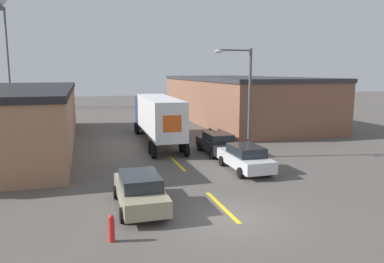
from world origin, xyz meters
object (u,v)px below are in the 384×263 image
Objects in this scene: semi_truck at (157,115)px; fire_hydrant at (111,228)px; parked_car_right_near at (245,158)px; parked_car_left_near at (140,190)px; parked_car_right_mid at (217,143)px; street_lamp at (245,94)px.

fire_hydrant is (-5.09, -17.89, -1.84)m from semi_truck.
fire_hydrant is (-8.45, -7.47, -0.31)m from parked_car_right_near.
parked_car_left_near is (-6.99, -4.45, 0.00)m from parked_car_right_near.
parked_car_left_near is (-6.99, -9.27, 0.00)m from parked_car_right_mid.
parked_car_right_near is 0.64× the size of street_lamp.
street_lamp is (1.39, 3.24, 3.57)m from parked_car_right_near.
parked_car_right_near is at bearing -90.00° from parked_car_right_mid.
semi_truck is at bearing 76.26° from parked_car_left_near.
parked_car_right_near is 4.83m from parked_car_right_mid.
street_lamp is at bearing -48.92° from parked_car_right_mid.
parked_car_right_near is 5.02m from street_lamp.
semi_truck is 6.70m from parked_car_right_mid.
semi_truck is at bearing 120.99° from parked_car_right_mid.
semi_truck is 2.78× the size of parked_car_right_near.
street_lamp is (1.39, -1.59, 3.57)m from parked_car_right_mid.
fire_hydrant is (-9.83, -10.71, -3.88)m from street_lamp.
street_lamp reaches higher than parked_car_left_near.
street_lamp reaches higher than parked_car_right_mid.
fire_hydrant is (-1.45, -3.03, -0.31)m from parked_car_left_near.
fire_hydrant is at bearing -115.66° from parked_car_left_near.
semi_truck is 18.69m from fire_hydrant.
parked_car_right_near is (3.36, -10.42, -1.53)m from semi_truck.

